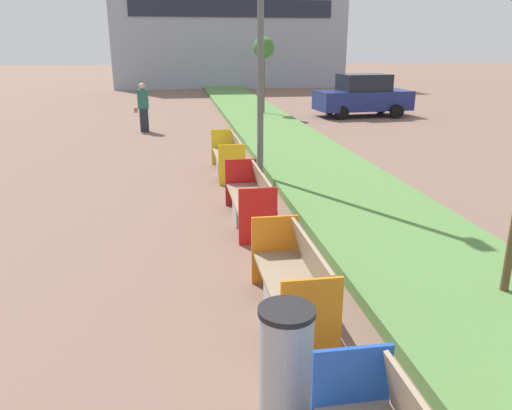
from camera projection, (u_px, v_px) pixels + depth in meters
name	position (u px, v px, depth m)	size (l,w,h in m)	color
planter_grass_strip	(332.00, 180.00, 11.56)	(2.80, 120.00, 0.18)	#568442
building_backdrop	(226.00, 19.00, 39.48)	(17.20, 8.80, 10.15)	#939EAD
bench_orange_frame	(293.00, 289.00, 5.80)	(0.65, 1.89, 0.94)	#ADA8A0
bench_red_frame	(251.00, 203.00, 8.95)	(0.65, 2.15, 0.94)	#ADA8A0
bench_yellow_frame	(229.00, 159.00, 12.40)	(0.65, 2.21, 0.94)	#ADA8A0
litter_bin	(286.00, 359.00, 4.29)	(0.49, 0.49, 0.97)	#9EA0A5
sapling_tree_far	(264.00, 49.00, 21.60)	(0.92, 0.92, 3.44)	brown
pedestrian_walking	(143.00, 107.00, 18.29)	(0.53, 0.24, 1.77)	#232633
parked_car_distant	(363.00, 96.00, 22.33)	(4.34, 2.11, 1.86)	navy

